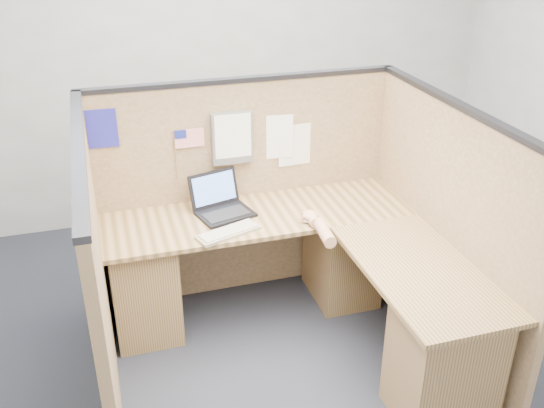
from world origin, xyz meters
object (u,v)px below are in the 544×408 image
object	(u,v)px
laptop	(223,203)
mouse	(310,219)
l_desk	(304,287)
keyboard	(228,232)

from	to	relation	value
laptop	mouse	distance (m)	0.57
l_desk	laptop	size ratio (longest dim) A/B	4.93
l_desk	mouse	world-z (taller)	mouse
laptop	keyboard	size ratio (longest dim) A/B	0.96
laptop	mouse	bearing A→B (deg)	-47.77
l_desk	mouse	bearing A→B (deg)	63.43
l_desk	mouse	size ratio (longest dim) A/B	17.62
l_desk	laptop	xyz separation A→B (m)	(-0.38, 0.49, 0.40)
keyboard	mouse	bearing A→B (deg)	-19.12
laptop	mouse	xyz separation A→B (m)	(0.48, -0.30, -0.04)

